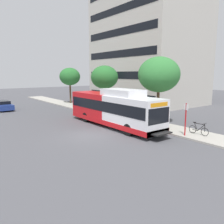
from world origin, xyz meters
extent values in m
plane|color=#4C4C51|center=(0.00, 8.00, 0.00)|extent=(120.00, 120.00, 0.00)
cube|color=#A8A399|center=(7.00, 6.00, 0.07)|extent=(3.00, 56.00, 0.14)
cube|color=white|center=(3.70, -1.30, 1.69)|extent=(2.54, 5.80, 2.73)
cube|color=red|center=(3.70, 4.50, 1.69)|extent=(2.54, 5.80, 2.73)
cube|color=red|center=(3.70, 1.60, 0.54)|extent=(2.57, 11.60, 0.44)
cube|color=black|center=(3.70, 1.60, 2.05)|extent=(2.58, 11.25, 0.96)
cube|color=black|center=(3.70, -4.16, 1.85)|extent=(2.34, 0.10, 1.24)
cube|color=orange|center=(3.70, -4.17, 2.72)|extent=(1.91, 0.08, 0.32)
cube|color=white|center=(3.70, 0.15, 3.35)|extent=(2.16, 4.06, 0.60)
cube|color=black|center=(3.70, -4.55, 0.55)|extent=(1.78, 0.60, 0.10)
cylinder|color=black|center=(2.57, -2.00, 0.50)|extent=(0.30, 1.00, 1.00)
cylinder|color=black|center=(4.83, -2.00, 0.50)|extent=(0.30, 1.00, 1.00)
cylinder|color=black|center=(2.57, 4.79, 0.50)|extent=(0.30, 1.00, 1.00)
cylinder|color=black|center=(4.83, 4.79, 0.50)|extent=(0.30, 1.00, 1.00)
cylinder|color=red|center=(5.91, -5.04, 1.44)|extent=(0.10, 0.10, 2.60)
cube|color=white|center=(5.89, -5.04, 2.44)|extent=(0.04, 0.36, 0.48)
torus|color=black|center=(7.01, -6.10, 0.47)|extent=(0.04, 0.66, 0.66)
torus|color=black|center=(7.01, -5.00, 0.47)|extent=(0.04, 0.66, 0.66)
cylinder|color=black|center=(7.01, -5.75, 0.74)|extent=(0.05, 0.64, 0.64)
cylinder|color=black|center=(7.01, -5.30, 0.74)|extent=(0.05, 0.34, 0.62)
cylinder|color=black|center=(7.01, -5.60, 1.04)|extent=(0.05, 0.90, 0.05)
cylinder|color=black|center=(7.01, -5.22, 0.46)|extent=(0.05, 0.45, 0.08)
cylinder|color=black|center=(7.01, -6.07, 0.81)|extent=(0.05, 0.10, 0.67)
cylinder|color=black|center=(7.01, -6.05, 1.14)|extent=(0.52, 0.03, 0.03)
cube|color=black|center=(7.01, -5.15, 1.08)|extent=(0.12, 0.24, 0.06)
cylinder|color=#4C3823|center=(7.87, -0.40, 1.78)|extent=(0.28, 0.28, 3.28)
ellipsoid|color=#337A38|center=(7.87, -0.40, 4.95)|extent=(4.09, 4.09, 3.47)
cylinder|color=#4C3823|center=(8.14, 9.20, 1.68)|extent=(0.28, 0.28, 3.09)
ellipsoid|color=#286B2D|center=(8.14, 9.20, 4.57)|extent=(3.60, 3.60, 3.06)
cylinder|color=#4C3823|center=(8.07, 19.06, 1.72)|extent=(0.28, 0.28, 3.15)
ellipsoid|color=#286B2D|center=(8.07, 19.06, 4.57)|extent=(3.40, 3.40, 2.89)
cube|color=navy|center=(-2.53, 18.53, 0.55)|extent=(1.80, 4.50, 0.70)
cube|color=black|center=(-2.53, 18.63, 1.05)|extent=(1.48, 2.34, 0.56)
cylinder|color=black|center=(-3.33, 17.18, 0.32)|extent=(0.20, 0.64, 0.64)
cylinder|color=black|center=(-1.73, 17.18, 0.32)|extent=(0.20, 0.64, 0.64)
cylinder|color=black|center=(-1.73, 19.88, 0.32)|extent=(0.20, 0.64, 0.64)
cube|color=#BCB7AD|center=(19.32, 12.27, 14.42)|extent=(12.77, 16.94, 28.83)
cube|color=black|center=(19.32, 12.27, 1.60)|extent=(12.83, 15.59, 1.10)
cube|color=black|center=(19.32, 12.27, 4.81)|extent=(12.83, 15.59, 1.10)
cube|color=black|center=(19.32, 12.27, 8.01)|extent=(12.83, 15.59, 1.10)
cube|color=black|center=(19.32, 12.27, 11.21)|extent=(12.83, 15.59, 1.10)
cube|color=black|center=(19.32, 12.27, 14.42)|extent=(12.83, 15.59, 1.10)
cylinder|color=#B7B7BC|center=(20.78, 27.12, 3.57)|extent=(1.10, 1.10, 7.14)
cylinder|color=#B7B7BC|center=(20.78, 27.12, 10.71)|extent=(0.91, 0.91, 7.14)
cylinder|color=#B7B7BC|center=(20.78, 27.12, 17.85)|extent=(0.72, 0.72, 7.14)
camera|label=1|loc=(-9.42, -15.55, 5.03)|focal=36.40mm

